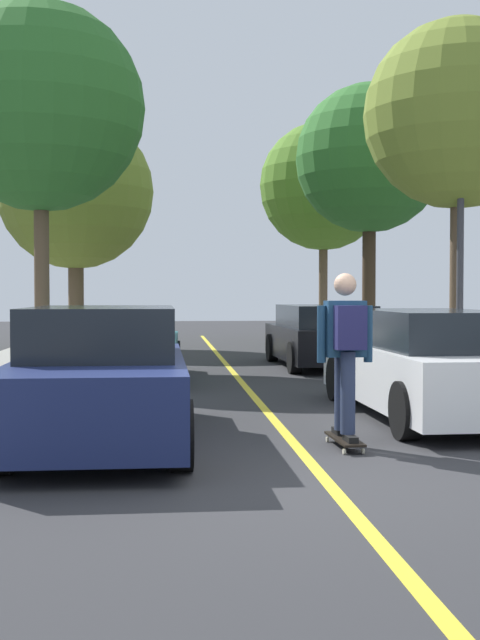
{
  "coord_description": "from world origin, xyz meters",
  "views": [
    {
      "loc": [
        -1.34,
        -6.75,
        1.58
      ],
      "look_at": [
        0.14,
        9.53,
        1.05
      ],
      "focal_mm": 45.77,
      "sensor_mm": 36.0,
      "label": 1
    }
  ],
  "objects_px": {
    "skateboard": "(344,439)",
    "skateboarder": "(346,345)",
    "parked_car_right_nearest": "(429,364)",
    "street_tree_right_nearest": "(458,115)",
    "street_tree_left_nearest": "(40,108)",
    "parked_car_right_near": "(323,336)",
    "parked_car_left_near": "(129,345)",
    "street_tree_right_near": "(370,159)",
    "parked_car_left_nearest": "(103,377)",
    "street_tree_left_near": "(75,192)",
    "street_tree_right_far": "(323,187)",
    "streetlamp": "(461,214)"
  },
  "relations": [
    {
      "from": "skateboard",
      "to": "skateboarder",
      "type": "height_order",
      "value": "skateboarder"
    },
    {
      "from": "parked_car_right_nearest",
      "to": "street_tree_right_nearest",
      "type": "xyz_separation_m",
      "value": [
        1.88,
        4.16,
        4.1
      ]
    },
    {
      "from": "parked_car_right_nearest",
      "to": "street_tree_left_nearest",
      "type": "xyz_separation_m",
      "value": [
        -5.91,
        7.0,
        4.71
      ]
    },
    {
      "from": "parked_car_right_near",
      "to": "parked_car_left_near",
      "type": "bearing_deg",
      "value": -149.87
    },
    {
      "from": "skateboarder",
      "to": "street_tree_right_nearest",
      "type": "bearing_deg",
      "value": 61.07
    },
    {
      "from": "street_tree_right_near",
      "to": "street_tree_right_nearest",
      "type": "bearing_deg",
      "value": -90.0
    },
    {
      "from": "parked_car_left_nearest",
      "to": "street_tree_right_near",
      "type": "height_order",
      "value": "street_tree_right_near"
    },
    {
      "from": "parked_car_right_near",
      "to": "skateboarder",
      "type": "distance_m",
      "value": 9.26
    },
    {
      "from": "parked_car_left_nearest",
      "to": "skateboard",
      "type": "distance_m",
      "value": 2.63
    },
    {
      "from": "parked_car_right_nearest",
      "to": "street_tree_left_near",
      "type": "bearing_deg",
      "value": 113.72
    },
    {
      "from": "parked_car_right_nearest",
      "to": "street_tree_left_nearest",
      "type": "distance_m",
      "value": 10.3
    },
    {
      "from": "street_tree_left_near",
      "to": "skateboarder",
      "type": "xyz_separation_m",
      "value": [
        4.37,
        -15.46,
        -3.41
      ]
    },
    {
      "from": "street_tree_left_near",
      "to": "parked_car_left_nearest",
      "type": "bearing_deg",
      "value": -82.8
    },
    {
      "from": "street_tree_left_nearest",
      "to": "skateboarder",
      "type": "relative_size",
      "value": 4.4
    },
    {
      "from": "street_tree_left_nearest",
      "to": "street_tree_right_far",
      "type": "height_order",
      "value": "street_tree_left_nearest"
    },
    {
      "from": "streetlamp",
      "to": "skateboard",
      "type": "xyz_separation_m",
      "value": [
        -3.29,
        -5.62,
        -2.87
      ]
    },
    {
      "from": "street_tree_right_far",
      "to": "streetlamp",
      "type": "height_order",
      "value": "street_tree_right_far"
    },
    {
      "from": "parked_car_right_nearest",
      "to": "skateboard",
      "type": "distance_m",
      "value": 2.58
    },
    {
      "from": "parked_car_left_nearest",
      "to": "street_tree_left_nearest",
      "type": "relative_size",
      "value": 0.59
    },
    {
      "from": "street_tree_right_far",
      "to": "skateboarder",
      "type": "height_order",
      "value": "street_tree_right_far"
    },
    {
      "from": "parked_car_right_near",
      "to": "streetlamp",
      "type": "bearing_deg",
      "value": -63.26
    },
    {
      "from": "parked_car_left_near",
      "to": "parked_car_right_nearest",
      "type": "distance_m",
      "value": 6.24
    },
    {
      "from": "street_tree_right_nearest",
      "to": "street_tree_right_near",
      "type": "distance_m",
      "value": 6.37
    },
    {
      "from": "street_tree_right_nearest",
      "to": "street_tree_right_near",
      "type": "height_order",
      "value": "street_tree_right_near"
    },
    {
      "from": "street_tree_right_far",
      "to": "street_tree_right_nearest",
      "type": "bearing_deg",
      "value": -90.0
    },
    {
      "from": "parked_car_right_near",
      "to": "street_tree_right_near",
      "type": "xyz_separation_m",
      "value": [
        1.88,
        3.41,
        4.36
      ]
    },
    {
      "from": "parked_car_left_nearest",
      "to": "street_tree_left_nearest",
      "type": "height_order",
      "value": "street_tree_left_nearest"
    },
    {
      "from": "street_tree_right_far",
      "to": "parked_car_right_near",
      "type": "bearing_deg",
      "value": -101.11
    },
    {
      "from": "parked_car_left_near",
      "to": "street_tree_left_near",
      "type": "height_order",
      "value": "street_tree_left_near"
    },
    {
      "from": "parked_car_right_near",
      "to": "street_tree_right_far",
      "type": "height_order",
      "value": "street_tree_right_far"
    },
    {
      "from": "skateboarder",
      "to": "parked_car_right_near",
      "type": "bearing_deg",
      "value": 80.45
    },
    {
      "from": "parked_car_left_nearest",
      "to": "street_tree_left_nearest",
      "type": "distance_m",
      "value": 9.81
    },
    {
      "from": "parked_car_left_nearest",
      "to": "skateboarder",
      "type": "xyz_separation_m",
      "value": [
        2.5,
        -0.6,
        0.37
      ]
    },
    {
      "from": "parked_car_left_near",
      "to": "street_tree_left_nearest",
      "type": "xyz_separation_m",
      "value": [
        -1.88,
        2.23,
        4.75
      ]
    },
    {
      "from": "street_tree_left_nearest",
      "to": "street_tree_right_near",
      "type": "bearing_deg",
      "value": 24.36
    },
    {
      "from": "street_tree_left_near",
      "to": "skateboard",
      "type": "bearing_deg",
      "value": -74.18
    },
    {
      "from": "parked_car_left_near",
      "to": "street_tree_right_near",
      "type": "distance_m",
      "value": 9.34
    },
    {
      "from": "parked_car_left_nearest",
      "to": "parked_car_left_near",
      "type": "bearing_deg",
      "value": 89.99
    },
    {
      "from": "parked_car_right_nearest",
      "to": "skateboarder",
      "type": "distance_m",
      "value": 2.56
    },
    {
      "from": "parked_car_right_near",
      "to": "skateboarder",
      "type": "relative_size",
      "value": 2.6
    },
    {
      "from": "parked_car_left_near",
      "to": "street_tree_right_far",
      "type": "height_order",
      "value": "street_tree_right_far"
    },
    {
      "from": "parked_car_right_nearest",
      "to": "parked_car_right_near",
      "type": "bearing_deg",
      "value": 89.99
    },
    {
      "from": "parked_car_right_near",
      "to": "street_tree_right_nearest",
      "type": "distance_m",
      "value": 5.4
    },
    {
      "from": "street_tree_right_nearest",
      "to": "streetlamp",
      "type": "xyz_separation_m",
      "value": [
        -0.13,
        -0.52,
        -1.82
      ]
    },
    {
      "from": "street_tree_right_nearest",
      "to": "skateboard",
      "type": "xyz_separation_m",
      "value": [
        -3.41,
        -6.14,
        -4.69
      ]
    },
    {
      "from": "parked_car_right_near",
      "to": "street_tree_right_near",
      "type": "relative_size",
      "value": 0.64
    },
    {
      "from": "street_tree_right_near",
      "to": "skateboard",
      "type": "relative_size",
      "value": 8.03
    },
    {
      "from": "parked_car_right_near",
      "to": "street_tree_left_near",
      "type": "relative_size",
      "value": 0.67
    },
    {
      "from": "street_tree_right_near",
      "to": "skateboard",
      "type": "xyz_separation_m",
      "value": [
        -3.41,
        -12.5,
        -4.95
      ]
    },
    {
      "from": "street_tree_left_near",
      "to": "skateboard",
      "type": "distance_m",
      "value": 16.62
    }
  ]
}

